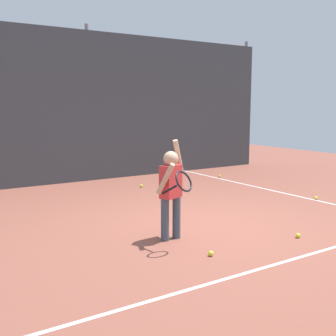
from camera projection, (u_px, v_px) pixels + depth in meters
The scene contains 12 objects.
ground_plane at pixel (208, 224), 6.42m from camera, with size 20.00×20.00×0.00m, color brown.
court_line_baseline at pixel (298, 258), 4.99m from camera, with size 9.00×0.05×0.00m, color white.
court_line_sideline at pixel (282, 193), 8.72m from camera, with size 0.05×9.00×0.00m, color white.
back_fence_windscreen at pixel (90, 107), 9.94m from camera, with size 10.37×0.08×3.53m, color #383D42.
fence_post_1 at pixel (89, 104), 9.98m from camera, with size 0.09×0.09×3.68m, color slate.
fence_post_2 at pixel (245, 104), 12.69m from camera, with size 0.09×0.09×3.68m, color slate.
tennis_player at pixel (171, 187), 5.57m from camera, with size 0.56×0.75×1.35m.
tennis_ball_2 at pixel (316, 198), 8.08m from camera, with size 0.07×0.07×0.07m, color #CCE033.
tennis_ball_3 at pixel (220, 176), 10.58m from camera, with size 0.07×0.07×0.07m, color #CCE033.
tennis_ball_4 at pixel (298, 236), 5.74m from camera, with size 0.07×0.07×0.07m, color #CCE033.
tennis_ball_5 at pixel (211, 253), 5.05m from camera, with size 0.07×0.07×0.07m, color #CCE033.
tennis_ball_6 at pixel (141, 186), 9.29m from camera, with size 0.07×0.07×0.07m, color #CCE033.
Camera 1 is at (-3.90, -4.89, 1.80)m, focal length 44.74 mm.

